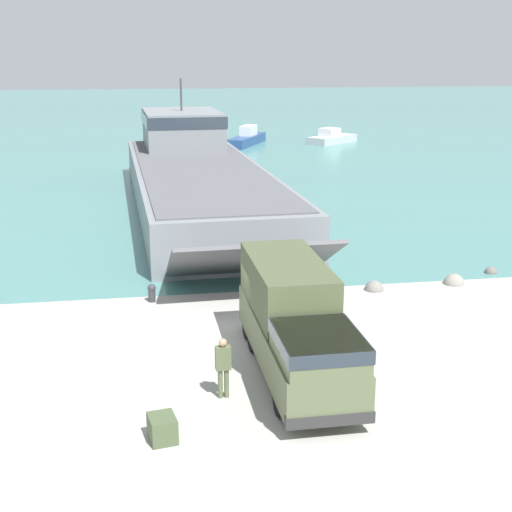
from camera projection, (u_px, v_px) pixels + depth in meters
ground_plane at (252, 333)px, 25.30m from camera, size 240.00×240.00×0.00m
water_surface at (160, 115)px, 115.09m from camera, size 240.00×180.00×0.01m
landing_craft at (195, 173)px, 47.45m from camera, size 9.09×34.99×7.77m
military_truck at (295, 322)px, 21.88m from camera, size 2.40×8.12×3.26m
soldier_on_ramp at (223, 363)px, 20.31m from camera, size 0.45×0.25×1.82m
moored_boat_a at (208, 151)px, 69.03m from camera, size 4.92×5.54×1.45m
moored_boat_b at (331, 138)px, 79.00m from camera, size 6.51×6.08×1.67m
moored_boat_c at (247, 139)px, 77.42m from camera, size 5.47×8.57×2.04m
mooring_bollard at (152, 292)px, 28.43m from camera, size 0.33×0.33×0.74m
cargo_crate at (162, 428)px, 18.22m from camera, size 0.80×0.90×0.67m
shoreline_rock_a at (491, 273)px, 32.27m from camera, size 0.58×0.58×0.58m
shoreline_rock_b at (374, 290)px, 29.94m from camera, size 0.81×0.81×0.81m
shoreline_rock_c at (454, 284)px, 30.73m from camera, size 0.90×0.90×0.90m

